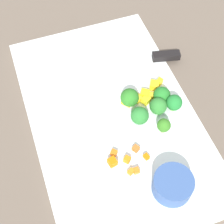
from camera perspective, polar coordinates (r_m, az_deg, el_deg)
The scene contains 24 objects.
ground_plane at distance 0.75m, azimuth 0.00°, elevation -0.92°, with size 4.00×4.00×0.00m, color brown.
cutting_board at distance 0.74m, azimuth 0.00°, elevation -0.67°, with size 0.56×0.34×0.01m, color white.
prep_bowl at distance 0.66m, azimuth 10.07°, elevation -11.84°, with size 0.08×0.08×0.04m, color #375592.
chef_knife at distance 0.83m, azimuth 2.69°, elevation 8.65°, with size 0.10×0.35×0.02m.
carrot_dice_0 at distance 0.68m, azimuth 0.06°, elevation -8.31°, with size 0.02×0.02×0.02m, color orange.
carrot_dice_1 at distance 0.69m, azimuth 5.75°, elevation -7.41°, with size 0.01×0.01×0.01m, color orange.
carrot_dice_2 at distance 0.69m, azimuth 3.99°, elevation -6.09°, with size 0.01×0.01×0.01m, color orange.
carrot_dice_3 at distance 0.67m, azimuth 3.15°, elevation -9.87°, with size 0.01×0.01×0.01m, color orange.
carrot_dice_4 at distance 0.67m, azimuth 4.42°, elevation -9.57°, with size 0.01×0.01×0.01m, color orange.
carrot_dice_5 at distance 0.68m, azimuth 2.54°, elevation -7.90°, with size 0.01×0.01×0.01m, color orange.
carrot_dice_6 at distance 0.69m, azimuth 0.32°, elevation -6.82°, with size 0.01×0.01×0.01m, color orange.
pepper_dice_0 at distance 0.79m, azimuth 7.91°, elevation 5.03°, with size 0.01×0.01×0.01m, color yellow.
pepper_dice_1 at distance 0.76m, azimuth 4.24°, elevation 2.30°, with size 0.02×0.02×0.01m, color yellow.
pepper_dice_2 at distance 0.78m, azimuth 7.06°, elevation 4.40°, with size 0.02×0.02×0.02m, color yellow.
pepper_dice_3 at distance 0.75m, azimuth 5.65°, elevation 1.97°, with size 0.02×0.02×0.01m, color yellow.
pepper_dice_4 at distance 0.76m, azimuth 5.48°, elevation 2.96°, with size 0.02×0.02×0.02m, color yellow.
pepper_dice_5 at distance 0.77m, azimuth 6.51°, elevation 2.73°, with size 0.01×0.02×0.01m, color yellow.
pepper_dice_6 at distance 0.75m, azimuth 2.57°, elevation 1.91°, with size 0.02×0.02×0.02m, color yellow.
broccoli_floret_0 at distance 0.73m, azimuth 7.69°, elevation 0.98°, with size 0.04×0.04×0.04m.
broccoli_floret_1 at distance 0.72m, azimuth 4.63°, elevation -0.62°, with size 0.04×0.04×0.04m.
broccoli_floret_2 at distance 0.71m, azimuth 8.61°, elevation -2.24°, with size 0.03×0.03×0.04m.
broccoli_floret_3 at distance 0.74m, azimuth 2.95°, elevation 2.39°, with size 0.04×0.04×0.04m.
broccoli_floret_4 at distance 0.75m, azimuth 8.22°, elevation 2.93°, with size 0.04×0.04×0.04m.
broccoli_floret_5 at distance 0.74m, azimuth 10.29°, elevation 1.52°, with size 0.03×0.03×0.04m.
Camera 1 is at (-0.38, 0.13, 0.63)m, focal length 54.96 mm.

